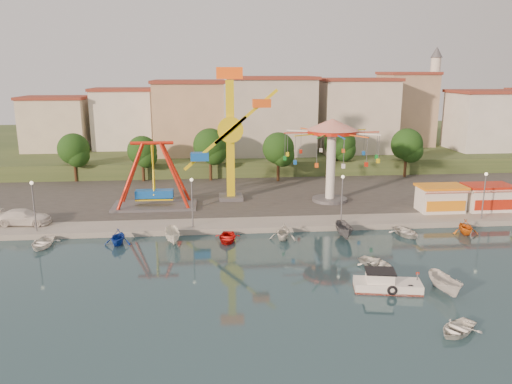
{
  "coord_description": "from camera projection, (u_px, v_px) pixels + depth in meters",
  "views": [
    {
      "loc": [
        -6.01,
        -37.79,
        16.72
      ],
      "look_at": [
        -1.2,
        14.0,
        4.0
      ],
      "focal_mm": 35.0,
      "sensor_mm": 36.0,
      "label": 1
    }
  ],
  "objects": [
    {
      "name": "asphalt_pad",
      "position": [
        254.0,
        188.0,
        69.94
      ],
      "size": [
        90.0,
        28.0,
        0.01
      ],
      "primitive_type": "cube",
      "color": "#4C4944",
      "rests_on": "quay_deck"
    },
    {
      "name": "building_2",
      "position": [
        197.0,
        117.0,
        88.54
      ],
      "size": [
        11.95,
        9.28,
        11.23
      ],
      "primitive_type": "cube",
      "color": "tan",
      "rests_on": "hill_terrace"
    },
    {
      "name": "tree_2",
      "position": [
        210.0,
        145.0,
        73.76
      ],
      "size": [
        5.02,
        5.02,
        7.85
      ],
      "color": "#382314",
      "rests_on": "quay_deck"
    },
    {
      "name": "tree_5",
      "position": [
        407.0,
        144.0,
        76.24
      ],
      "size": [
        4.83,
        4.83,
        7.54
      ],
      "color": "#382314",
      "rests_on": "quay_deck"
    },
    {
      "name": "moored_boat_1",
      "position": [
        118.0,
        237.0,
        48.99
      ],
      "size": [
        2.88,
        3.24,
        1.58
      ],
      "primitive_type": "imported",
      "rotation": [
        0.0,
        0.0,
        -0.1
      ],
      "color": "#1334A7",
      "rests_on": "ground"
    },
    {
      "name": "building_6",
      "position": [
        488.0,
        113.0,
        90.03
      ],
      "size": [
        8.23,
        8.98,
        12.36
      ],
      "primitive_type": "cube",
      "color": "silver",
      "rests_on": "hill_terrace"
    },
    {
      "name": "moored_boat_2",
      "position": [
        173.0,
        236.0,
        49.48
      ],
      "size": [
        1.99,
        4.0,
        1.48
      ],
      "primitive_type": "imported",
      "rotation": [
        0.0,
        0.0,
        0.15
      ],
      "color": "white",
      "rests_on": "ground"
    },
    {
      "name": "cabin_motorboat",
      "position": [
        386.0,
        285.0,
        38.82
      ],
      "size": [
        5.41,
        2.88,
        1.81
      ],
      "rotation": [
        0.0,
        0.0,
        -0.19
      ],
      "color": "white",
      "rests_on": "ground"
    },
    {
      "name": "minaret",
      "position": [
        433.0,
        93.0,
        93.55
      ],
      "size": [
        2.8,
        2.8,
        18.0
      ],
      "color": "silver",
      "rests_on": "hill_terrace"
    },
    {
      "name": "moored_boat_6",
      "position": [
        406.0,
        232.0,
        51.72
      ],
      "size": [
        3.44,
        4.17,
        0.75
      ],
      "primitive_type": "imported",
      "rotation": [
        0.0,
        0.0,
        0.26
      ],
      "color": "white",
      "rests_on": "ground"
    },
    {
      "name": "moored_boat_7",
      "position": [
        466.0,
        227.0,
        52.2
      ],
      "size": [
        2.83,
        3.19,
        1.55
      ],
      "primitive_type": "imported",
      "rotation": [
        0.0,
        0.0,
        -0.1
      ],
      "color": "orange",
      "rests_on": "ground"
    },
    {
      "name": "lamp_post_0",
      "position": [
        34.0,
        208.0,
        50.75
      ],
      "size": [
        0.14,
        0.14,
        5.0
      ],
      "primitive_type": "cylinder",
      "color": "#59595E",
      "rests_on": "quay_deck"
    },
    {
      "name": "moored_boat_0",
      "position": [
        42.0,
        243.0,
        48.43
      ],
      "size": [
        2.95,
        3.95,
        0.78
      ],
      "primitive_type": "imported",
      "rotation": [
        0.0,
        0.0,
        -0.07
      ],
      "color": "white",
      "rests_on": "ground"
    },
    {
      "name": "moored_boat_5",
      "position": [
        344.0,
        231.0,
        51.04
      ],
      "size": [
        1.59,
        3.98,
        1.52
      ],
      "primitive_type": "imported",
      "rotation": [
        0.0,
        0.0,
        -0.03
      ],
      "color": "#59595E",
      "rests_on": "ground"
    },
    {
      "name": "rowboat_b",
      "position": [
        457.0,
        329.0,
        32.48
      ],
      "size": [
        4.07,
        3.82,
        0.69
      ],
      "primitive_type": "imported",
      "rotation": [
        0.0,
        0.0,
        -0.97
      ],
      "color": "white",
      "rests_on": "ground"
    },
    {
      "name": "building_4",
      "position": [
        347.0,
        121.0,
        91.46
      ],
      "size": [
        10.75,
        9.23,
        9.24
      ],
      "primitive_type": "cube",
      "color": "beige",
      "rests_on": "hill_terrace"
    },
    {
      "name": "booth_left",
      "position": [
        440.0,
        198.0,
        58.36
      ],
      "size": [
        5.4,
        3.78,
        3.08
      ],
      "color": "white",
      "rests_on": "quay_deck"
    },
    {
      "name": "building_1",
      "position": [
        122.0,
        126.0,
        87.11
      ],
      "size": [
        12.33,
        9.01,
        8.63
      ],
      "primitive_type": "cube",
      "color": "silver",
      "rests_on": "hill_terrace"
    },
    {
      "name": "ground",
      "position": [
        286.0,
        279.0,
        41.06
      ],
      "size": [
        200.0,
        200.0,
        0.0
      ],
      "primitive_type": "plane",
      "color": "#132E34",
      "rests_on": "ground"
    },
    {
      "name": "hill_terrace",
      "position": [
        238.0,
        144.0,
        105.51
      ],
      "size": [
        200.0,
        60.0,
        3.0
      ],
      "primitive_type": "cube",
      "color": "#384C26",
      "rests_on": "ground"
    },
    {
      "name": "building_5",
      "position": [
        421.0,
        116.0,
        90.61
      ],
      "size": [
        12.77,
        10.96,
        11.21
      ],
      "primitive_type": "cube",
      "color": "tan",
      "rests_on": "hill_terrace"
    },
    {
      "name": "building_3",
      "position": [
        276.0,
        124.0,
        86.97
      ],
      "size": [
        12.59,
        10.5,
        9.2
      ],
      "primitive_type": "cube",
      "color": "beige",
      "rests_on": "hill_terrace"
    },
    {
      "name": "rowboat_a",
      "position": [
        376.0,
        263.0,
        43.51
      ],
      "size": [
        3.93,
        4.15,
        0.7
      ],
      "primitive_type": "imported",
      "rotation": [
        0.0,
        0.0,
        0.62
      ],
      "color": "white",
      "rests_on": "ground"
    },
    {
      "name": "lamp_post_1",
      "position": [
        192.0,
        204.0,
        52.18
      ],
      "size": [
        0.14,
        0.14,
        5.0
      ],
      "primitive_type": "cylinder",
      "color": "#59595E",
      "rests_on": "quay_deck"
    },
    {
      "name": "moored_boat_4",
      "position": [
        283.0,
        232.0,
        50.46
      ],
      "size": [
        3.5,
        3.79,
        1.65
      ],
      "primitive_type": "imported",
      "rotation": [
        0.0,
        0.0,
        -0.29
      ],
      "color": "silver",
      "rests_on": "ground"
    },
    {
      "name": "quay_deck",
      "position": [
        240.0,
        154.0,
        100.96
      ],
      "size": [
        200.0,
        100.0,
        0.6
      ],
      "primitive_type": "cube",
      "color": "#9E998E",
      "rests_on": "ground"
    },
    {
      "name": "booth_mid",
      "position": [
        487.0,
        197.0,
        58.88
      ],
      "size": [
        5.4,
        3.78,
        3.08
      ],
      "color": "white",
      "rests_on": "quay_deck"
    },
    {
      "name": "tree_4",
      "position": [
        340.0,
        143.0,
        77.09
      ],
      "size": [
        4.86,
        4.86,
        7.6
      ],
      "color": "#382314",
      "rests_on": "quay_deck"
    },
    {
      "name": "pirate_ship_ride",
      "position": [
        154.0,
        176.0,
        59.6
      ],
      "size": [
        10.0,
        5.0,
        8.0
      ],
      "color": "#59595E",
      "rests_on": "quay_deck"
    },
    {
      "name": "moored_boat_3",
      "position": [
        227.0,
        238.0,
        50.05
      ],
      "size": [
        2.9,
        3.82,
        0.74
      ],
      "primitive_type": "imported",
      "rotation": [
        0.0,
        0.0,
        -0.1
      ],
      "color": "red",
      "rests_on": "ground"
    },
    {
      "name": "wave_swinger",
      "position": [
        332.0,
        141.0,
        61.4
      ],
      "size": [
        11.6,
        11.6,
        10.4
      ],
      "color": "#59595E",
      "rests_on": "quay_deck"
    },
    {
      "name": "lamp_post_2",
      "position": [
        342.0,
        200.0,
        53.62
      ],
      "size": [
        0.14,
        0.14,
        5.0
      ],
      "primitive_type": "cylinder",
      "color": "#59595E",
      "rests_on": "quay_deck"
    },
    {
      "name": "tree_0",
      "position": [
        74.0,
        149.0,
        73.19
      ],
      "size": [
        4.6,
        4.6,
        7.19
      ],
      "color": "#382314",
      "rests_on": "quay_deck"
    },
    {
      "name": "lamp_post_3",
      "position": [
        484.0,
        197.0,
        55.06
      ],
      "size": [
        0.14,
        0.14,
        5.0
      ],
      "primitive_type": "cylinder",
      "color": "#59595E",
      "rests_on": "quay_deck"
    },
    {
      "name": "tree_1",
      "position": [
        142.0,
        151.0,
        73.45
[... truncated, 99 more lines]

